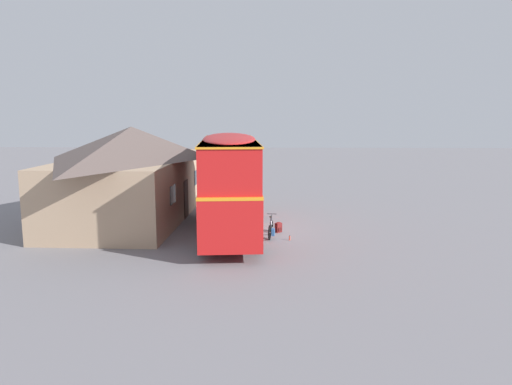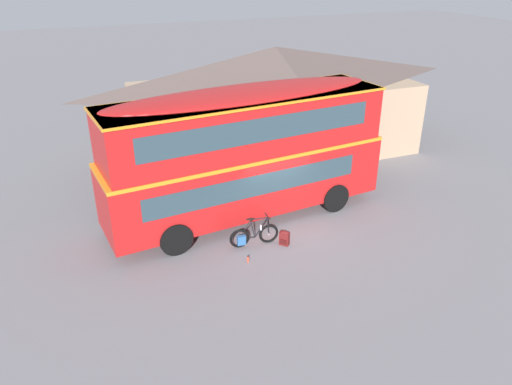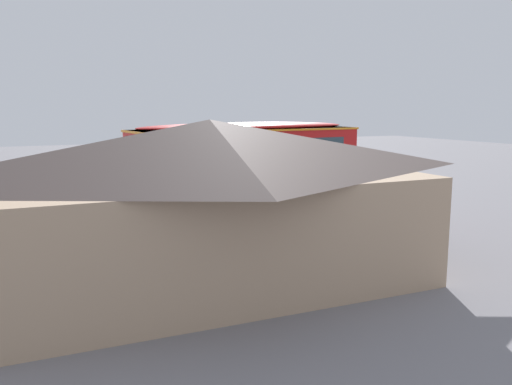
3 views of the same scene
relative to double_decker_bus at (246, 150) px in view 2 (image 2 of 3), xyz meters
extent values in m
plane|color=slate|center=(0.72, -1.02, -2.64)|extent=(120.00, 120.00, 0.00)
cylinder|color=black|center=(3.03, 1.45, -2.09)|extent=(1.12, 0.37, 1.10)
cylinder|color=black|center=(3.23, -0.92, -2.09)|extent=(1.12, 0.37, 1.10)
cylinder|color=black|center=(-3.24, 0.92, -2.09)|extent=(1.12, 0.37, 1.10)
cylinder|color=black|center=(-3.04, -1.46, -2.09)|extent=(1.12, 0.37, 1.10)
cube|color=red|center=(-0.01, 0.00, -1.13)|extent=(10.33, 3.36, 2.10)
cube|color=orange|center=(-0.01, 0.00, -0.05)|extent=(10.35, 3.38, 0.12)
cube|color=red|center=(-0.01, 0.00, 0.93)|extent=(10.02, 3.28, 1.90)
ellipsoid|color=red|center=(-0.01, 0.00, 1.96)|extent=(9.81, 3.22, 0.36)
cube|color=#2D424C|center=(5.03, 0.43, -0.88)|extent=(0.24, 2.05, 0.90)
cube|color=black|center=(4.90, 0.42, 1.46)|extent=(0.18, 1.38, 0.44)
cube|color=#2D424C|center=(-0.10, -1.25, -0.83)|extent=(7.89, 0.72, 0.76)
cube|color=#2D424C|center=(0.10, -1.21, 1.08)|extent=(8.30, 0.75, 0.80)
cube|color=#2D424C|center=(-0.31, 1.22, -0.83)|extent=(7.89, 0.72, 0.76)
cube|color=#2D424C|center=(-0.11, 1.21, 1.08)|extent=(8.30, 0.75, 0.80)
cube|color=orange|center=(-0.01, 0.00, 1.84)|extent=(10.13, 3.37, 0.08)
torus|color=black|center=(-0.01, -2.02, -2.30)|extent=(0.68, 0.15, 0.68)
torus|color=black|center=(-1.02, -1.92, -2.30)|extent=(0.68, 0.15, 0.68)
cylinder|color=#B2B2B7|center=(-0.01, -2.02, -2.30)|extent=(0.06, 0.10, 0.05)
cylinder|color=#B2B2B7|center=(-1.02, -1.92, -2.30)|extent=(0.06, 0.10, 0.05)
cylinder|color=black|center=(-0.29, -1.99, -2.02)|extent=(0.46, 0.08, 0.71)
cylinder|color=black|center=(-0.35, -1.98, -1.67)|extent=(0.57, 0.09, 0.04)
cylinder|color=black|center=(-0.57, -1.96, -2.01)|extent=(0.18, 0.05, 0.70)
cylinder|color=black|center=(-0.76, -1.94, -2.33)|extent=(0.53, 0.08, 0.09)
cylinder|color=black|center=(-0.83, -1.94, -1.98)|extent=(0.41, 0.07, 0.65)
cylinder|color=black|center=(-0.04, -2.02, -1.99)|extent=(0.10, 0.04, 0.63)
cylinder|color=black|center=(-0.07, -2.01, -1.62)|extent=(0.08, 0.46, 0.03)
ellipsoid|color=black|center=(-0.66, -1.95, -1.64)|extent=(0.27, 0.13, 0.06)
cube|color=#2D609E|center=(-1.02, -2.08, -2.28)|extent=(0.29, 0.17, 0.32)
cylinder|color=silver|center=(-0.29, -1.99, -2.02)|extent=(0.07, 0.07, 0.18)
cube|color=maroon|center=(0.42, -2.35, -2.41)|extent=(0.37, 0.37, 0.46)
ellipsoid|color=maroon|center=(0.42, -2.35, -2.18)|extent=(0.35, 0.36, 0.10)
cube|color=#471111|center=(0.33, -2.42, -2.48)|extent=(0.18, 0.19, 0.16)
cylinder|color=black|center=(0.56, -2.34, -2.41)|extent=(0.05, 0.05, 0.37)
cylinder|color=black|center=(0.44, -2.21, -2.41)|extent=(0.05, 0.05, 0.37)
cylinder|color=#D84C33|center=(-1.10, -2.84, -2.54)|extent=(0.07, 0.07, 0.21)
cylinder|color=black|center=(-1.10, -2.84, -2.43)|extent=(0.04, 0.04, 0.03)
cube|color=tan|center=(3.79, 5.69, -0.96)|extent=(13.12, 6.18, 3.36)
pyramid|color=brown|center=(3.79, 5.69, 1.56)|extent=(13.53, 6.59, 1.69)
cube|color=#3D2319|center=(3.72, 2.74, -1.59)|extent=(1.10, 0.07, 2.10)
cube|color=#2D424C|center=(0.47, 2.82, -0.80)|extent=(1.10, 0.07, 0.90)
cube|color=#2D424C|center=(6.96, 2.66, -0.80)|extent=(1.10, 0.07, 0.90)
camera|label=1|loc=(-22.69, -1.89, 3.09)|focal=33.96mm
camera|label=2|loc=(-5.95, -14.79, 6.08)|focal=34.16mm
camera|label=3|loc=(9.15, 20.08, 2.75)|focal=36.83mm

